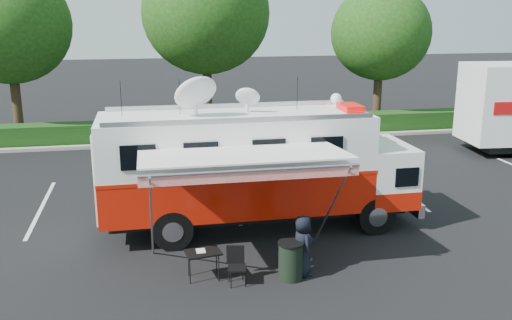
# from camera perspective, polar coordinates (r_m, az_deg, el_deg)

# --- Properties ---
(ground_plane) EXTENTS (120.00, 120.00, 0.00)m
(ground_plane) POSITION_cam_1_polar(r_m,az_deg,el_deg) (16.68, 0.33, -6.76)
(ground_plane) COLOR black
(ground_plane) RESTS_ON ground
(back_border) EXTENTS (60.00, 6.14, 8.87)m
(back_border) POSITION_cam_1_polar(r_m,az_deg,el_deg) (28.43, -2.62, 12.56)
(back_border) COLOR #9E998E
(back_border) RESTS_ON ground_plane
(stall_lines) EXTENTS (24.12, 5.50, 0.01)m
(stall_lines) POSITION_cam_1_polar(r_m,az_deg,el_deg) (19.37, -2.88, -3.63)
(stall_lines) COLOR silver
(stall_lines) RESTS_ON ground_plane
(command_truck) EXTENTS (8.95, 2.46, 4.30)m
(command_truck) POSITION_cam_1_polar(r_m,az_deg,el_deg) (16.07, 0.07, -0.67)
(command_truck) COLOR black
(command_truck) RESTS_ON ground_plane
(awning) EXTENTS (4.88, 2.53, 2.95)m
(awning) POSITION_cam_1_polar(r_m,az_deg,el_deg) (13.26, -1.18, 0.09)
(awning) COLOR silver
(awning) RESTS_ON ground_plane
(person) EXTENTS (0.57, 0.79, 1.49)m
(person) POSITION_cam_1_polar(r_m,az_deg,el_deg) (13.94, 4.61, -11.34)
(person) COLOR black
(person) RESTS_ON ground_plane
(folding_table) EXTENTS (0.89, 0.69, 0.69)m
(folding_table) POSITION_cam_1_polar(r_m,az_deg,el_deg) (13.50, -5.32, -9.28)
(folding_table) COLOR black
(folding_table) RESTS_ON ground_plane
(folding_chair) EXTENTS (0.48, 0.50, 0.88)m
(folding_chair) POSITION_cam_1_polar(r_m,az_deg,el_deg) (13.32, -1.99, -10.15)
(folding_chair) COLOR black
(folding_chair) RESTS_ON ground_plane
(trash_bin) EXTENTS (0.62, 0.62, 0.92)m
(trash_bin) POSITION_cam_1_polar(r_m,az_deg,el_deg) (13.54, 3.48, -9.99)
(trash_bin) COLOR black
(trash_bin) RESTS_ON ground_plane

